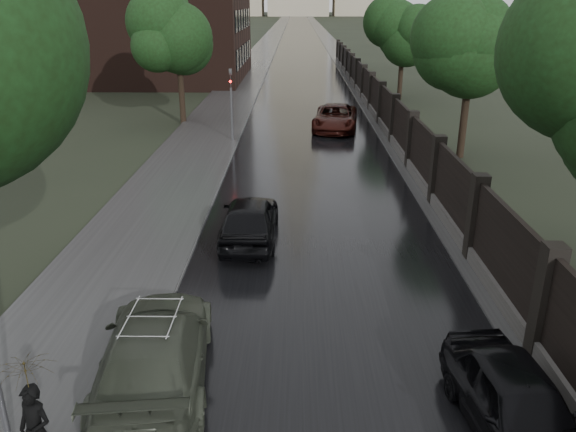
# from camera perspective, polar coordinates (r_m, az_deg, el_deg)

# --- Properties ---
(road) EXTENTS (8.00, 420.00, 0.02)m
(road) POSITION_cam_1_polar(r_m,az_deg,el_deg) (195.76, 1.12, 18.89)
(road) COLOR black
(road) RESTS_ON ground
(sidewalk_left) EXTENTS (4.00, 420.00, 0.16)m
(sidewalk_left) POSITION_cam_1_polar(r_m,az_deg,el_deg) (195.83, -0.73, 18.92)
(sidewalk_left) COLOR #2D2D2D
(sidewalk_left) RESTS_ON ground
(verge_right) EXTENTS (3.00, 420.00, 0.08)m
(verge_right) POSITION_cam_1_polar(r_m,az_deg,el_deg) (195.86, 2.82, 18.88)
(verge_right) COLOR #2D2D2D
(verge_right) RESTS_ON ground
(fence_right) EXTENTS (0.45, 75.72, 2.70)m
(fence_right) POSITION_cam_1_polar(r_m,az_deg,el_deg) (38.55, 9.01, 11.27)
(fence_right) COLOR #383533
(fence_right) RESTS_ON ground
(tree_left_far) EXTENTS (4.25, 4.25, 7.39)m
(tree_left_far) POSITION_cam_1_polar(r_m,az_deg,el_deg) (36.41, -11.12, 17.30)
(tree_left_far) COLOR black
(tree_left_far) RESTS_ON ground
(tree_right_b) EXTENTS (4.08, 4.08, 7.01)m
(tree_right_b) POSITION_cam_1_polar(r_m,az_deg,el_deg) (28.94, 18.10, 15.22)
(tree_right_b) COLOR black
(tree_right_b) RESTS_ON ground
(tree_right_c) EXTENTS (4.08, 4.08, 7.01)m
(tree_right_c) POSITION_cam_1_polar(r_m,az_deg,el_deg) (46.43, 11.65, 17.63)
(tree_right_c) COLOR black
(tree_right_c) RESTS_ON ground
(traffic_light) EXTENTS (0.16, 0.32, 4.00)m
(traffic_light) POSITION_cam_1_polar(r_m,az_deg,el_deg) (31.22, -5.78, 11.74)
(traffic_light) COLOR #59595E
(traffic_light) RESTS_ON ground
(volga_sedan) EXTENTS (2.69, 5.45, 1.52)m
(volga_sedan) POSITION_cam_1_polar(r_m,az_deg,el_deg) (11.98, -13.33, -13.23)
(volga_sedan) COLOR #3C4235
(volga_sedan) RESTS_ON ground
(hatchback_left) EXTENTS (1.83, 4.45, 1.51)m
(hatchback_left) POSITION_cam_1_polar(r_m,az_deg,el_deg) (18.29, -3.94, -0.27)
(hatchback_left) COLOR black
(hatchback_left) RESTS_ON ground
(car_right_near) EXTENTS (2.08, 4.28, 1.41)m
(car_right_near) POSITION_cam_1_polar(r_m,az_deg,el_deg) (11.21, 22.29, -17.43)
(car_right_near) COLOR black
(car_right_near) RESTS_ON ground
(car_right_far) EXTENTS (3.16, 5.69, 1.51)m
(car_right_far) POSITION_cam_1_polar(r_m,az_deg,el_deg) (34.62, 4.82, 9.92)
(car_right_far) COLOR black
(car_right_far) RESTS_ON ground
(pedestrian_umbrella) EXTENTS (1.22, 1.23, 2.57)m
(pedestrian_umbrella) POSITION_cam_1_polar(r_m,az_deg,el_deg) (9.88, -25.01, -15.23)
(pedestrian_umbrella) COLOR black
(pedestrian_umbrella) RESTS_ON sidewalk_left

